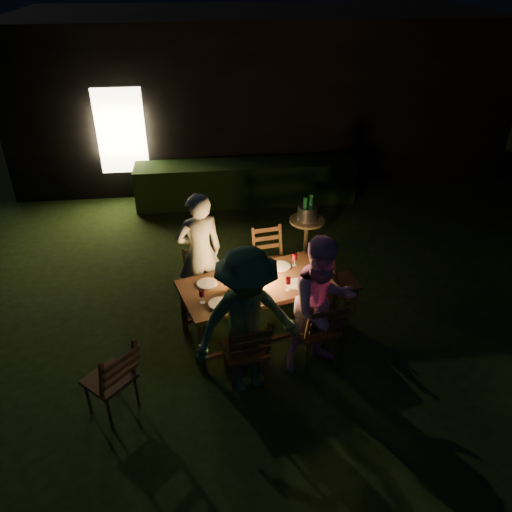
{
  "coord_description": "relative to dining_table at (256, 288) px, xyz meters",
  "views": [
    {
      "loc": [
        -1.31,
        -5.22,
        4.21
      ],
      "look_at": [
        -0.72,
        0.03,
        0.99
      ],
      "focal_mm": 35.0,
      "sensor_mm": 36.0,
      "label": 1
    }
  ],
  "objects": [
    {
      "name": "napkin_left",
      "position": [
        -0.05,
        -0.35,
        0.08
      ],
      "size": [
        0.18,
        0.14,
        0.01
      ],
      "primitive_type": "cube",
      "color": "red",
      "rests_on": "dining_table"
    },
    {
      "name": "chair_far_right",
      "position": [
        0.31,
        0.9,
        -0.38
      ],
      "size": [
        0.51,
        0.53,
        0.98
      ],
      "rotation": [
        0.0,
        0.0,
        3.3
      ],
      "color": "#50311A",
      "rests_on": "ground"
    },
    {
      "name": "plate_near_left",
      "position": [
        -0.46,
        -0.37,
        0.08
      ],
      "size": [
        0.25,
        0.25,
        0.01
      ],
      "primitive_type": "cylinder",
      "color": "white",
      "rests_on": "dining_table"
    },
    {
      "name": "side_table",
      "position": [
        0.98,
        1.68,
        -0.04
      ],
      "size": [
        0.54,
        0.54,
        0.72
      ],
      "color": "brown",
      "rests_on": "ground"
    },
    {
      "name": "bottle_bucket_b",
      "position": [
        1.03,
        1.72,
        0.2
      ],
      "size": [
        0.07,
        0.07,
        0.32
      ],
      "primitive_type": "cylinder",
      "color": "#0F471E",
      "rests_on": "side_table"
    },
    {
      "name": "chair_spare",
      "position": [
        -1.63,
        -1.13,
        -0.38
      ],
      "size": [
        0.65,
        0.65,
        0.99
      ],
      "rotation": [
        0.0,
        0.0,
        0.82
      ],
      "color": "#50311A",
      "rests_on": "ground"
    },
    {
      "name": "chair_near_right",
      "position": [
        0.65,
        -0.61,
        -0.37
      ],
      "size": [
        0.57,
        0.59,
        1.04
      ],
      "rotation": [
        0.0,
        0.0,
        0.23
      ],
      "color": "#50311A",
      "rests_on": "ground"
    },
    {
      "name": "lantern",
      "position": [
        0.03,
        0.06,
        0.23
      ],
      "size": [
        0.16,
        0.16,
        0.35
      ],
      "color": "white",
      "rests_on": "dining_table"
    },
    {
      "name": "napkin_right",
      "position": [
        0.61,
        -0.13,
        0.08
      ],
      "size": [
        0.18,
        0.14,
        0.01
      ],
      "primitive_type": "cube",
      "color": "red",
      "rests_on": "dining_table"
    },
    {
      "name": "person_opp_right",
      "position": [
        0.67,
        -0.66,
        0.17
      ],
      "size": [
        0.98,
        0.85,
        1.7
      ],
      "primitive_type": "imported",
      "rotation": [
        0.0,
        0.0,
        0.29
      ],
      "color": "#D693CF",
      "rests_on": "ground"
    },
    {
      "name": "dining_table",
      "position": [
        0.0,
        0.0,
        0.0
      ],
      "size": [
        2.0,
        1.39,
        0.76
      ],
      "rotation": [
        0.0,
        0.0,
        0.29
      ],
      "color": "#50311A",
      "rests_on": "ground"
    },
    {
      "name": "bottle_table",
      "position": [
        -0.24,
        -0.07,
        0.21
      ],
      "size": [
        0.07,
        0.07,
        0.28
      ],
      "primitive_type": "cylinder",
      "color": "#0F471E",
      "rests_on": "dining_table"
    },
    {
      "name": "chair_near_left",
      "position": [
        -0.21,
        -0.87,
        -0.37
      ],
      "size": [
        0.54,
        0.57,
        1.03
      ],
      "rotation": [
        0.0,
        0.0,
        0.18
      ],
      "color": "#50311A",
      "rests_on": "ground"
    },
    {
      "name": "person_house_side",
      "position": [
        -0.67,
        0.66,
        0.17
      ],
      "size": [
        0.71,
        0.57,
        1.69
      ],
      "primitive_type": "imported",
      "rotation": [
        0.0,
        0.0,
        3.43
      ],
      "color": "#EEECCA",
      "rests_on": "ground"
    },
    {
      "name": "wineglass_a",
      "position": [
        -0.37,
        0.18,
        0.16
      ],
      "size": [
        0.06,
        0.06,
        0.18
      ],
      "primitive_type": null,
      "color": "#59070F",
      "rests_on": "dining_table"
    },
    {
      "name": "plate_near_right",
      "position": [
        0.49,
        -0.08,
        0.08
      ],
      "size": [
        0.25,
        0.25,
        0.01
      ],
      "primitive_type": "cylinder",
      "color": "white",
      "rests_on": "dining_table"
    },
    {
      "name": "wineglass_d",
      "position": [
        0.54,
        0.35,
        0.16
      ],
      "size": [
        0.06,
        0.06,
        0.18
      ],
      "primitive_type": null,
      "color": "#59070F",
      "rests_on": "dining_table"
    },
    {
      "name": "person_opp_left",
      "position": [
        -0.2,
        -0.91,
        0.21
      ],
      "size": [
        1.29,
        0.97,
        1.78
      ],
      "primitive_type": "imported",
      "rotation": [
        0.0,
        0.0,
        0.29
      ],
      "color": "#30603E",
      "rests_on": "ground"
    },
    {
      "name": "phone",
      "position": [
        -0.51,
        -0.47,
        0.08
      ],
      "size": [
        0.14,
        0.07,
        0.01
      ],
      "primitive_type": "cube",
      "color": "black",
      "rests_on": "dining_table"
    },
    {
      "name": "ice_bucket",
      "position": [
        0.98,
        1.68,
        0.15
      ],
      "size": [
        0.3,
        0.3,
        0.22
      ],
      "primitive_type": "cylinder",
      "color": "#A5A8AD",
      "rests_on": "side_table"
    },
    {
      "name": "chair_far_left",
      "position": [
        -0.65,
        0.61,
        -0.41
      ],
      "size": [
        0.51,
        0.53,
        0.9
      ],
      "rotation": [
        0.0,
        0.0,
        3.44
      ],
      "color": "#50311A",
      "rests_on": "ground"
    },
    {
      "name": "chair_end",
      "position": [
        1.18,
        0.36,
        -0.39
      ],
      "size": [
        0.52,
        0.49,
        0.96
      ],
      "rotation": [
        0.0,
        0.0,
        -1.41
      ],
      "color": "#50311A",
      "rests_on": "ground"
    },
    {
      "name": "bottle_bucket_a",
      "position": [
        0.93,
        1.64,
        0.2
      ],
      "size": [
        0.07,
        0.07,
        0.32
      ],
      "primitive_type": "cylinder",
      "color": "#0F471E",
      "rests_on": "side_table"
    },
    {
      "name": "plate_far_right",
      "position": [
        0.37,
        0.34,
        0.08
      ],
      "size": [
        0.25,
        0.25,
        0.01
      ],
      "primitive_type": "cylinder",
      "color": "white",
      "rests_on": "dining_table"
    },
    {
      "name": "wineglass_c",
      "position": [
        0.37,
        -0.18,
        0.16
      ],
      "size": [
        0.06,
        0.06,
        0.18
      ],
      "primitive_type": null,
      "color": "#59070F",
      "rests_on": "dining_table"
    },
    {
      "name": "plate_far_left",
      "position": [
        -0.59,
        0.05,
        0.08
      ],
      "size": [
        0.25,
        0.25,
        0.01
      ],
      "primitive_type": "cylinder",
      "color": "white",
      "rests_on": "dining_table"
    },
    {
      "name": "wineglass_b",
      "position": [
        -0.66,
        -0.32,
        0.16
      ],
      "size": [
        0.06,
        0.06,
        0.18
      ],
      "primitive_type": null,
      "color": "#59070F",
      "rests_on": "dining_table"
    },
    {
      "name": "garden_envelope",
      "position": [
        0.74,
        6.38,
        0.9
      ],
      "size": [
        40.0,
        40.0,
        3.2
      ],
      "color": "black",
      "rests_on": "ground"
    },
    {
      "name": "wineglass_e",
      "position": [
        -0.01,
        -0.32,
        0.16
      ],
      "size": [
        0.06,
        0.06,
        0.18
      ],
      "primitive_type": null,
      "color": "silver",
      "rests_on": "dining_table"
    }
  ]
}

